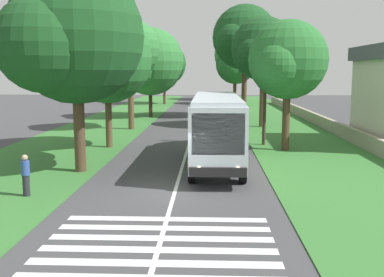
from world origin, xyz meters
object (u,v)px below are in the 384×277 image
Objects in this scene: roadside_tree_right_3 at (243,39)px; roadside_tree_right_4 at (234,56)px; roadside_tree_left_4 at (103,60)px; pedestrian at (26,175)px; roadside_tree_right_1 at (262,51)px; utility_pole at (265,87)px; roadside_tree_left_1 at (164,65)px; coach_bus at (216,126)px; roadside_tree_left_2 at (148,63)px; roadside_tree_right_0 at (235,65)px; trailing_car_0 at (215,120)px; roadside_tree_right_2 at (286,62)px; roadside_tree_left_0 at (74,40)px; trailing_car_1 at (213,112)px; roadside_tree_left_3 at (128,51)px.

roadside_tree_right_3 reaches higher than roadside_tree_right_4.
roadside_tree_left_4 reaches higher than pedestrian.
roadside_tree_right_1 is 10.99m from utility_pole.
roadside_tree_left_1 is 5.66× the size of pedestrian.
roadside_tree_left_2 is at bearing 15.49° from coach_bus.
roadside_tree_left_1 is 0.83× the size of roadside_tree_right_4.
roadside_tree_left_2 reaches higher than coach_bus.
roadside_tree_left_1 is 40.95m from utility_pole.
roadside_tree_left_2 is (-20.68, -0.44, -0.18)m from roadside_tree_left_1.
roadside_tree_right_0 is (20.99, -10.52, 0.11)m from roadside_tree_left_2.
roadside_tree_left_4 is 1.15× the size of utility_pole.
roadside_tree_right_1 reaches higher than trailing_car_0.
utility_pole is at bearing -150.88° from roadside_tree_left_2.
roadside_tree_left_0 is at bearing 120.00° from roadside_tree_right_2.
roadside_tree_left_0 is at bearing 165.30° from trailing_car_1.
roadside_tree_right_4 is at bearing -1.10° from roadside_tree_right_3.
roadside_tree_right_0 reaches higher than roadside_tree_right_2.
roadside_tree_left_3 is (16.79, 0.34, 0.26)m from roadside_tree_left_0.
roadside_tree_right_1 is at bearing -13.84° from coach_bus.
roadside_tree_left_0 is (-1.77, 7.01, 4.36)m from coach_bus.
roadside_tree_left_1 is 1.09× the size of roadside_tree_left_4.
roadside_tree_left_3 is at bearing 143.11° from trailing_car_1.
coach_bus is at bearing 172.93° from roadside_tree_right_3.
trailing_car_1 is 0.45× the size of roadside_tree_left_1.
roadside_tree_right_2 is at bearing -159.88° from trailing_car_0.
pedestrian is (-23.93, 12.01, -5.98)m from roadside_tree_right_1.
trailing_car_1 is 0.44× the size of roadside_tree_right_1.
roadside_tree_right_1 reaches higher than pedestrian.
roadside_tree_right_0 is at bearing -14.51° from roadside_tree_left_4.
roadside_tree_left_0 is (-26.51, 6.95, 5.84)m from trailing_car_1.
coach_bus is 0.97× the size of roadside_tree_right_4.
roadside_tree_right_4 reaches higher than roadside_tree_right_1.
roadside_tree_right_4 reaches higher than roadside_tree_left_0.
roadside_tree_right_4 reaches higher than trailing_car_0.
roadside_tree_right_2 is at bearing -179.57° from roadside_tree_right_1.
roadside_tree_right_4 is at bearing -6.90° from trailing_car_1.
roadside_tree_left_3 is 43.45m from roadside_tree_right_4.
coach_bus is at bearing -153.93° from roadside_tree_left_3.
roadside_tree_right_2 is (-41.43, -11.90, -0.46)m from roadside_tree_left_1.
utility_pole is (-39.73, 0.08, -2.01)m from roadside_tree_right_0.
roadside_tree_left_2 is at bearing -1.15° from pedestrian.
coach_bus reaches higher than trailing_car_1.
coach_bus is 1.46× the size of utility_pole.
roadside_tree_left_4 is at bearing 179.56° from roadside_tree_left_2.
roadside_tree_left_2 is (0.82, 7.03, 5.23)m from trailing_car_1.
roadside_tree_left_4 is 0.89× the size of roadside_tree_right_1.
coach_bus is 1.22× the size of roadside_tree_right_0.
pedestrian is at bearing 161.19° from trailing_car_0.
trailing_car_1 is 28.02m from roadside_tree_left_0.
roadside_tree_right_0 is 0.79× the size of roadside_tree_right_4.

